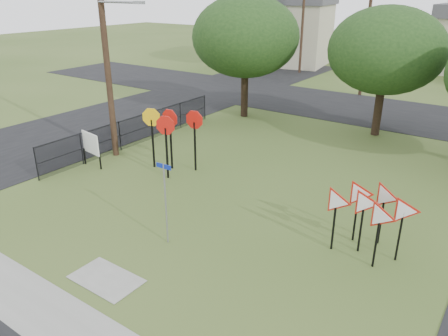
{
  "coord_description": "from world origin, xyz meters",
  "views": [
    {
      "loc": [
        8.51,
        -8.72,
        7.53
      ],
      "look_at": [
        0.21,
        3.0,
        1.6
      ],
      "focal_mm": 35.0,
      "sensor_mm": 36.0,
      "label": 1
    }
  ],
  "objects_px": {
    "yield_sign_cluster": "(371,206)",
    "info_board": "(91,144)",
    "street_name_sign": "(165,198)",
    "stop_sign_cluster": "(171,127)"
  },
  "relations": [
    {
      "from": "street_name_sign",
      "to": "yield_sign_cluster",
      "type": "relative_size",
      "value": 1.0
    },
    {
      "from": "street_name_sign",
      "to": "info_board",
      "type": "distance_m",
      "value": 7.65
    },
    {
      "from": "street_name_sign",
      "to": "stop_sign_cluster",
      "type": "distance_m",
      "value": 5.95
    },
    {
      "from": "stop_sign_cluster",
      "to": "info_board",
      "type": "bearing_deg",
      "value": -152.14
    },
    {
      "from": "yield_sign_cluster",
      "to": "info_board",
      "type": "height_order",
      "value": "yield_sign_cluster"
    },
    {
      "from": "street_name_sign",
      "to": "yield_sign_cluster",
      "type": "height_order",
      "value": "street_name_sign"
    },
    {
      "from": "street_name_sign",
      "to": "info_board",
      "type": "relative_size",
      "value": 1.67
    },
    {
      "from": "stop_sign_cluster",
      "to": "info_board",
      "type": "height_order",
      "value": "stop_sign_cluster"
    },
    {
      "from": "yield_sign_cluster",
      "to": "info_board",
      "type": "xyz_separation_m",
      "value": [
        -12.41,
        -0.3,
        -0.51
      ]
    },
    {
      "from": "stop_sign_cluster",
      "to": "info_board",
      "type": "xyz_separation_m",
      "value": [
        -3.28,
        -1.73,
        -0.95
      ]
    }
  ]
}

